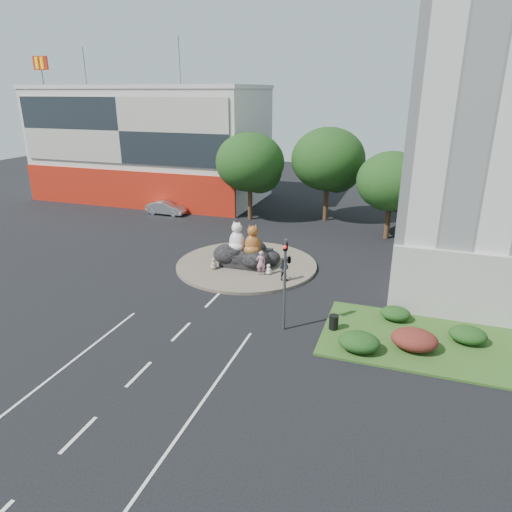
# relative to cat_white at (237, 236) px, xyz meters

# --- Properties ---
(ground) EXTENTS (120.00, 120.00, 0.00)m
(ground) POSITION_rel_cat_white_xyz_m (0.68, -9.95, -2.19)
(ground) COLOR black
(ground) RESTS_ON ground
(roundabout_island) EXTENTS (10.00, 10.00, 0.20)m
(roundabout_island) POSITION_rel_cat_white_xyz_m (0.68, 0.05, -2.09)
(roundabout_island) COLOR brown
(roundabout_island) RESTS_ON ground
(rock_plinth) EXTENTS (3.20, 2.60, 0.90)m
(rock_plinth) POSITION_rel_cat_white_xyz_m (0.68, 0.05, -1.54)
(rock_plinth) COLOR black
(rock_plinth) RESTS_ON roundabout_island
(shophouse_block) EXTENTS (25.20, 12.30, 17.40)m
(shophouse_block) POSITION_rel_cat_white_xyz_m (-17.32, 17.96, 3.99)
(shophouse_block) COLOR beige
(shophouse_block) RESTS_ON ground
(grass_verge) EXTENTS (10.00, 6.00, 0.12)m
(grass_verge) POSITION_rel_cat_white_xyz_m (12.68, -6.95, -2.13)
(grass_verge) COLOR #2D531B
(grass_verge) RESTS_ON ground
(tree_left) EXTENTS (6.46, 6.46, 8.27)m
(tree_left) POSITION_rel_cat_white_xyz_m (-3.25, 12.11, 3.06)
(tree_left) COLOR #382314
(tree_left) RESTS_ON ground
(tree_mid) EXTENTS (6.84, 6.84, 8.76)m
(tree_mid) POSITION_rel_cat_white_xyz_m (3.75, 14.11, 3.37)
(tree_mid) COLOR #382314
(tree_mid) RESTS_ON ground
(tree_right) EXTENTS (5.70, 5.70, 7.30)m
(tree_right) POSITION_rel_cat_white_xyz_m (9.75, 10.11, 2.44)
(tree_right) COLOR #382314
(tree_right) RESTS_ON ground
(hedge_near_green) EXTENTS (2.00, 1.60, 0.90)m
(hedge_near_green) POSITION_rel_cat_white_xyz_m (9.68, -8.95, -1.62)
(hedge_near_green) COLOR #163410
(hedge_near_green) RESTS_ON grass_verge
(hedge_red) EXTENTS (2.20, 1.76, 0.99)m
(hedge_red) POSITION_rel_cat_white_xyz_m (12.18, -7.95, -1.58)
(hedge_red) COLOR #431C12
(hedge_red) RESTS_ON grass_verge
(hedge_mid_green) EXTENTS (1.80, 1.44, 0.81)m
(hedge_mid_green) POSITION_rel_cat_white_xyz_m (14.68, -6.45, -1.67)
(hedge_mid_green) COLOR #163410
(hedge_mid_green) RESTS_ON grass_verge
(hedge_back_green) EXTENTS (1.60, 1.28, 0.72)m
(hedge_back_green) POSITION_rel_cat_white_xyz_m (11.18, -5.15, -1.71)
(hedge_back_green) COLOR #163410
(hedge_back_green) RESTS_ON grass_verge
(traffic_light) EXTENTS (0.44, 1.24, 5.00)m
(traffic_light) POSITION_rel_cat_white_xyz_m (5.78, -7.96, 1.43)
(traffic_light) COLOR #595B60
(traffic_light) RESTS_ON ground
(street_lamp) EXTENTS (2.34, 0.22, 8.06)m
(street_lamp) POSITION_rel_cat_white_xyz_m (13.50, -1.95, 2.36)
(street_lamp) COLOR #595B60
(street_lamp) RESTS_ON ground
(cat_white) EXTENTS (1.49, 1.35, 2.18)m
(cat_white) POSITION_rel_cat_white_xyz_m (0.00, 0.00, 0.00)
(cat_white) COLOR silver
(cat_white) RESTS_ON rock_plinth
(cat_tabby) EXTENTS (1.65, 1.56, 2.16)m
(cat_tabby) POSITION_rel_cat_white_xyz_m (1.29, -0.31, -0.01)
(cat_tabby) COLOR #C56529
(cat_tabby) RESTS_ON rock_plinth
(kitten_calico) EXTENTS (0.66, 0.63, 0.84)m
(kitten_calico) POSITION_rel_cat_white_xyz_m (-1.12, -1.65, -1.57)
(kitten_calico) COLOR beige
(kitten_calico) RESTS_ON roundabout_island
(kitten_white) EXTENTS (0.57, 0.54, 0.76)m
(kitten_white) POSITION_rel_cat_white_xyz_m (2.76, -1.35, -1.61)
(kitten_white) COLOR silver
(kitten_white) RESTS_ON roundabout_island
(pedestrian_pink) EXTENTS (0.73, 0.63, 1.70)m
(pedestrian_pink) POSITION_rel_cat_white_xyz_m (2.32, -1.61, -1.14)
(pedestrian_pink) COLOR #CA8297
(pedestrian_pink) RESTS_ON roundabout_island
(pedestrian_dark) EXTENTS (0.83, 0.69, 1.55)m
(pedestrian_dark) POSITION_rel_cat_white_xyz_m (4.00, -1.99, -1.22)
(pedestrian_dark) COLOR #222129
(pedestrian_dark) RESTS_ON roundabout_island
(parked_car) EXTENTS (4.07, 1.46, 1.34)m
(parked_car) POSITION_rel_cat_white_xyz_m (-11.95, 10.99, -1.52)
(parked_car) COLOR #B4B7BC
(parked_car) RESTS_ON ground
(litter_bin) EXTENTS (0.61, 0.61, 0.78)m
(litter_bin) POSITION_rel_cat_white_xyz_m (8.18, -7.27, -1.68)
(litter_bin) COLOR black
(litter_bin) RESTS_ON grass_verge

